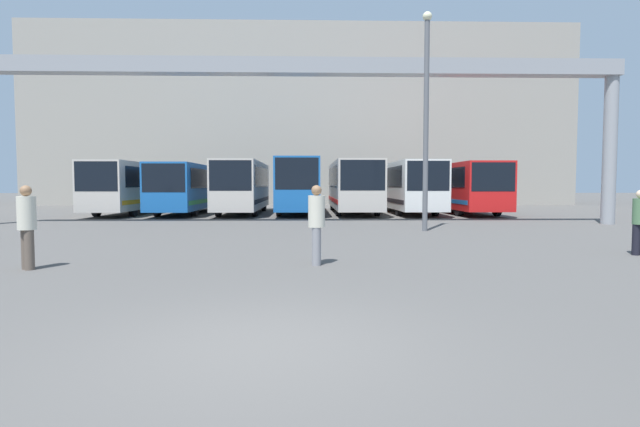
% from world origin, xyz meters
% --- Properties ---
extents(ground_plane, '(200.00, 200.00, 0.00)m').
position_xyz_m(ground_plane, '(0.00, 0.00, 0.00)').
color(ground_plane, '#514F4C').
extents(building_backdrop, '(48.57, 12.00, 15.84)m').
position_xyz_m(building_backdrop, '(0.00, 43.90, 7.92)').
color(building_backdrop, gray).
rests_on(building_backdrop, ground).
extents(overhead_gantry, '(29.34, 0.80, 7.42)m').
position_xyz_m(overhead_gantry, '(0.00, 16.99, 6.22)').
color(overhead_gantry, gray).
rests_on(overhead_gantry, ground).
extents(bus_slot_0, '(2.43, 11.16, 3.12)m').
position_xyz_m(bus_slot_0, '(-10.39, 26.15, 1.80)').
color(bus_slot_0, beige).
rests_on(bus_slot_0, ground).
extents(bus_slot_1, '(2.47, 10.84, 3.02)m').
position_xyz_m(bus_slot_1, '(-6.93, 25.99, 1.74)').
color(bus_slot_1, '#1959A5').
rests_on(bus_slot_1, ground).
extents(bus_slot_2, '(2.43, 10.36, 3.19)m').
position_xyz_m(bus_slot_2, '(-3.46, 25.75, 1.84)').
color(bus_slot_2, beige).
rests_on(bus_slot_2, ground).
extents(bus_slot_3, '(2.50, 10.74, 3.33)m').
position_xyz_m(bus_slot_3, '(0.00, 25.94, 1.92)').
color(bus_slot_3, '#1959A5').
rests_on(bus_slot_3, ground).
extents(bus_slot_4, '(2.60, 11.55, 3.22)m').
position_xyz_m(bus_slot_4, '(3.46, 26.35, 1.85)').
color(bus_slot_4, beige).
rests_on(bus_slot_4, ground).
extents(bus_slot_5, '(2.48, 11.88, 3.17)m').
position_xyz_m(bus_slot_5, '(6.93, 26.51, 1.83)').
color(bus_slot_5, silver).
rests_on(bus_slot_5, ground).
extents(bus_slot_6, '(2.57, 10.54, 3.10)m').
position_xyz_m(bus_slot_6, '(10.39, 25.84, 1.78)').
color(bus_slot_6, red).
rests_on(bus_slot_6, ground).
extents(pedestrian_far_center, '(0.35, 0.35, 1.69)m').
position_xyz_m(pedestrian_far_center, '(9.12, 7.06, 0.90)').
color(pedestrian_far_center, black).
rests_on(pedestrian_far_center, ground).
extents(pedestrian_near_right, '(0.38, 0.38, 1.82)m').
position_xyz_m(pedestrian_near_right, '(0.74, 5.72, 0.96)').
color(pedestrian_near_right, gray).
rests_on(pedestrian_near_right, ground).
extents(pedestrian_near_left, '(0.38, 0.38, 1.81)m').
position_xyz_m(pedestrian_near_left, '(-5.49, 5.28, 0.96)').
color(pedestrian_near_left, brown).
rests_on(pedestrian_near_left, ground).
extents(lamp_post, '(0.36, 0.36, 8.45)m').
position_xyz_m(lamp_post, '(5.16, 13.87, 4.59)').
color(lamp_post, '#595B60').
rests_on(lamp_post, ground).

